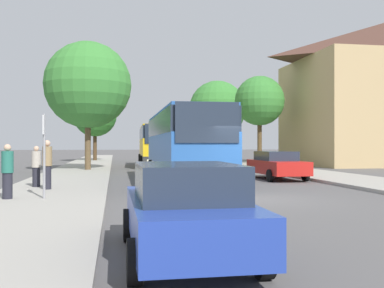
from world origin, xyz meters
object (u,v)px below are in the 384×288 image
(pedestrian_walking_back, at_px, (7,171))
(tree_right_near, at_px, (217,109))
(tree_left_near, at_px, (88,85))
(tree_left_far, at_px, (95,115))
(pedestrian_waiting_near, at_px, (36,166))
(bus_front, at_px, (183,145))
(tree_right_mid, at_px, (260,101))
(bus_stop_sign, at_px, (44,146))
(bus_middle, at_px, (156,145))
(parked_car_left_curb, at_px, (186,209))
(pedestrian_waiting_far, at_px, (47,164))
(parked_car_right_near, at_px, (277,165))

(pedestrian_walking_back, height_order, tree_right_near, tree_right_near)
(tree_left_near, relative_size, tree_left_far, 1.20)
(pedestrian_waiting_near, height_order, tree_right_near, tree_right_near)
(bus_front, bearing_deg, tree_left_near, 118.21)
(pedestrian_walking_back, distance_m, tree_right_mid, 29.38)
(bus_front, relative_size, bus_stop_sign, 4.59)
(pedestrian_waiting_near, relative_size, tree_right_near, 0.19)
(pedestrian_walking_back, xyz_separation_m, tree_left_near, (1.51, 16.37, 4.86))
(bus_front, xyz_separation_m, bus_middle, (0.18, 16.11, -0.00))
(bus_middle, xyz_separation_m, pedestrian_waiting_near, (-6.54, -18.83, -0.83))
(tree_right_mid, bearing_deg, bus_front, -119.07)
(bus_stop_sign, bearing_deg, parked_car_left_curb, -66.12)
(bus_middle, height_order, tree_right_mid, tree_right_mid)
(tree_left_far, bearing_deg, pedestrian_waiting_far, -90.79)
(bus_middle, height_order, parked_car_right_near, bus_middle)
(bus_middle, bearing_deg, tree_left_far, 116.77)
(bus_middle, bearing_deg, bus_stop_sign, -101.93)
(pedestrian_waiting_near, distance_m, tree_right_mid, 26.07)
(parked_car_left_curb, relative_size, tree_right_mid, 0.55)
(parked_car_left_curb, relative_size, tree_left_far, 0.60)
(bus_front, xyz_separation_m, parked_car_right_near, (5.20, 1.18, -1.02))
(tree_right_mid, bearing_deg, pedestrian_waiting_near, -128.58)
(bus_stop_sign, height_order, tree_right_mid, tree_right_mid)
(bus_front, height_order, pedestrian_waiting_far, bus_front)
(bus_front, bearing_deg, tree_right_near, 73.96)
(pedestrian_waiting_near, bearing_deg, tree_right_near, 80.68)
(bus_stop_sign, relative_size, pedestrian_waiting_far, 1.43)
(pedestrian_waiting_near, height_order, tree_left_far, tree_left_far)
(bus_front, xyz_separation_m, parked_car_left_curb, (-2.15, -14.28, -1.01))
(pedestrian_waiting_near, relative_size, pedestrian_walking_back, 0.96)
(bus_front, relative_size, tree_right_mid, 1.55)
(bus_front, distance_m, bus_middle, 16.11)
(bus_middle, xyz_separation_m, pedestrian_waiting_far, (-5.97, -19.93, -0.71))
(parked_car_left_curb, distance_m, pedestrian_waiting_far, 11.09)
(pedestrian_waiting_far, bearing_deg, parked_car_left_curb, 128.49)
(parked_car_left_curb, bearing_deg, pedestrian_walking_back, 120.50)
(parked_car_left_curb, relative_size, pedestrian_walking_back, 2.56)
(parked_car_left_curb, bearing_deg, tree_left_far, 94.50)
(tree_left_far, relative_size, tree_right_mid, 0.92)
(bus_front, height_order, tree_right_mid, tree_right_mid)
(parked_car_left_curb, relative_size, parked_car_right_near, 0.93)
(pedestrian_waiting_near, relative_size, tree_left_far, 0.23)
(pedestrian_waiting_far, bearing_deg, tree_right_near, -95.16)
(tree_left_near, bearing_deg, pedestrian_waiting_near, -96.05)
(pedestrian_waiting_far, height_order, tree_left_far, tree_left_far)
(pedestrian_waiting_far, relative_size, tree_right_near, 0.22)
(bus_stop_sign, relative_size, tree_right_mid, 0.34)
(tree_left_far, bearing_deg, pedestrian_walking_back, -92.00)
(bus_middle, xyz_separation_m, parked_car_left_curb, (-2.33, -30.39, -1.01))
(parked_car_right_near, bearing_deg, tree_left_far, -69.46)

